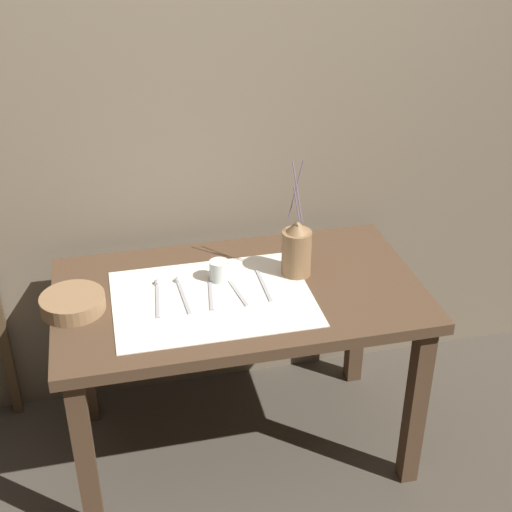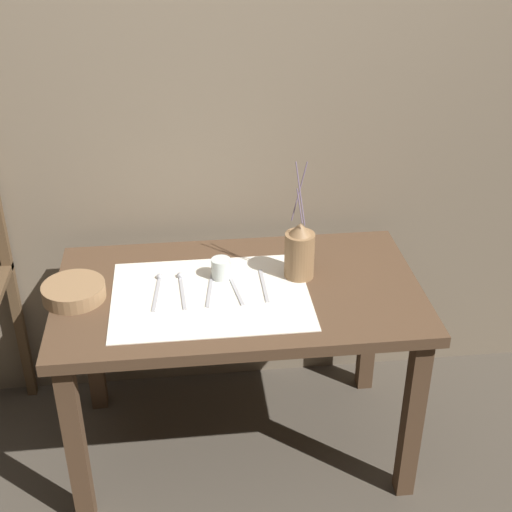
% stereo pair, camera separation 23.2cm
% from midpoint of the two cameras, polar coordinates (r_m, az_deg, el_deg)
% --- Properties ---
extents(ground_plane, '(12.00, 12.00, 0.00)m').
position_cam_midpoint_polar(ground_plane, '(2.81, -3.65, -14.90)').
color(ground_plane, '#473F35').
extents(stone_wall_back, '(7.00, 0.06, 2.40)m').
position_cam_midpoint_polar(stone_wall_back, '(2.58, -6.30, 12.10)').
color(stone_wall_back, '#7A6B56').
rests_on(stone_wall_back, ground_plane).
extents(wooden_table, '(1.22, 0.70, 0.70)m').
position_cam_midpoint_polar(wooden_table, '(2.43, -4.11, -4.68)').
color(wooden_table, '#4C3523').
rests_on(wooden_table, ground_plane).
extents(linen_cloth, '(0.65, 0.48, 0.00)m').
position_cam_midpoint_polar(linen_cloth, '(2.33, -6.35, -3.47)').
color(linen_cloth, silver).
rests_on(linen_cloth, wooden_table).
extents(pitcher_with_flowers, '(0.10, 0.10, 0.42)m').
position_cam_midpoint_polar(pitcher_with_flowers, '(2.41, 0.52, 0.44)').
color(pitcher_with_flowers, olive).
rests_on(pitcher_with_flowers, wooden_table).
extents(wooden_bowl, '(0.20, 0.20, 0.05)m').
position_cam_midpoint_polar(wooden_bowl, '(2.35, -17.22, -3.75)').
color(wooden_bowl, '#8E6B47').
rests_on(wooden_bowl, wooden_table).
extents(glass_tumbler_near, '(0.07, 0.07, 0.07)m').
position_cam_midpoint_polar(glass_tumbler_near, '(2.41, -5.73, -1.25)').
color(glass_tumbler_near, silver).
rests_on(glass_tumbler_near, wooden_table).
extents(spoon_outer, '(0.04, 0.22, 0.02)m').
position_cam_midpoint_polar(spoon_outer, '(2.39, -10.66, -2.76)').
color(spoon_outer, '#A8A8AD').
rests_on(spoon_outer, wooden_table).
extents(spoon_inner, '(0.03, 0.22, 0.02)m').
position_cam_midpoint_polar(spoon_inner, '(2.40, -8.86, -2.55)').
color(spoon_inner, '#A8A8AD').
rests_on(spoon_inner, wooden_table).
extents(fork_outer, '(0.04, 0.20, 0.00)m').
position_cam_midpoint_polar(fork_outer, '(2.36, -6.46, -3.03)').
color(fork_outer, '#A8A8AD').
rests_on(fork_outer, wooden_table).
extents(knife_center, '(0.04, 0.20, 0.00)m').
position_cam_midpoint_polar(knife_center, '(2.36, -4.41, -2.81)').
color(knife_center, '#A8A8AD').
rests_on(knife_center, wooden_table).
extents(fork_inner, '(0.01, 0.20, 0.00)m').
position_cam_midpoint_polar(fork_inner, '(2.38, -2.15, -2.45)').
color(fork_inner, '#A8A8AD').
rests_on(fork_inner, wooden_table).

